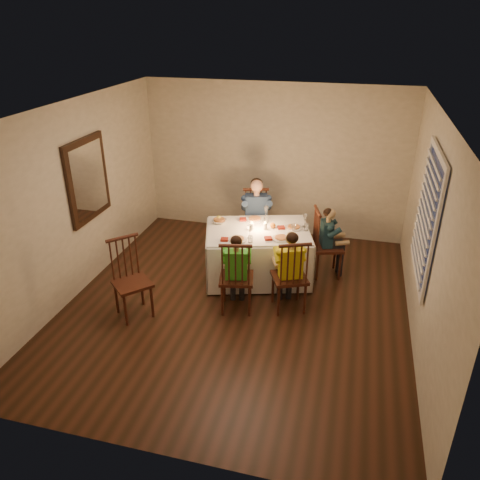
% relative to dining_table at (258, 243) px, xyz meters
% --- Properties ---
extents(ground, '(5.00, 5.00, 0.00)m').
position_rel_dining_table_xyz_m(ground, '(-0.10, -0.80, -0.55)').
color(ground, black).
rests_on(ground, ground).
extents(wall_left, '(0.02, 5.00, 2.60)m').
position_rel_dining_table_xyz_m(wall_left, '(-2.35, -0.80, 0.75)').
color(wall_left, beige).
rests_on(wall_left, ground).
extents(wall_right, '(0.02, 5.00, 2.60)m').
position_rel_dining_table_xyz_m(wall_right, '(2.15, -0.80, 0.75)').
color(wall_right, beige).
rests_on(wall_right, ground).
extents(wall_back, '(4.50, 0.02, 2.60)m').
position_rel_dining_table_xyz_m(wall_back, '(-0.10, 1.70, 0.75)').
color(wall_back, beige).
rests_on(wall_back, ground).
extents(ceiling, '(5.00, 5.00, 0.00)m').
position_rel_dining_table_xyz_m(ceiling, '(-0.10, -0.80, 2.05)').
color(ceiling, white).
rests_on(ceiling, wall_back).
extents(dining_table, '(1.73, 1.45, 0.75)m').
position_rel_dining_table_xyz_m(dining_table, '(0.00, 0.00, 0.00)').
color(dining_table, white).
rests_on(dining_table, ground).
extents(chair_adult, '(0.53, 0.52, 1.06)m').
position_rel_dining_table_xyz_m(chair_adult, '(-0.20, 0.76, -0.55)').
color(chair_adult, '#34160E').
rests_on(chair_adult, ground).
extents(chair_near_left, '(0.51, 0.49, 1.06)m').
position_rel_dining_table_xyz_m(chair_near_left, '(-0.09, -0.89, -0.55)').
color(chair_near_left, '#34160E').
rests_on(chair_near_left, ground).
extents(chair_near_right, '(0.56, 0.55, 1.06)m').
position_rel_dining_table_xyz_m(chair_near_right, '(0.58, -0.71, -0.55)').
color(chair_near_right, '#34160E').
rests_on(chair_near_right, ground).
extents(chair_end, '(0.52, 0.53, 1.06)m').
position_rel_dining_table_xyz_m(chair_end, '(0.99, 0.33, -0.55)').
color(chair_end, '#34160E').
rests_on(chair_end, ground).
extents(chair_extra, '(0.60, 0.61, 1.07)m').
position_rel_dining_table_xyz_m(chair_extra, '(-1.34, -1.36, -0.55)').
color(chair_extra, '#34160E').
rests_on(chair_extra, ground).
extents(adult, '(0.57, 0.54, 1.27)m').
position_rel_dining_table_xyz_m(adult, '(-0.20, 0.76, -0.55)').
color(adult, navy).
rests_on(adult, ground).
extents(child_green, '(0.43, 0.41, 1.10)m').
position_rel_dining_table_xyz_m(child_green, '(-0.09, -0.89, -0.55)').
color(child_green, green).
rests_on(child_green, ground).
extents(child_yellow, '(0.50, 0.48, 1.13)m').
position_rel_dining_table_xyz_m(child_yellow, '(0.58, -0.71, -0.55)').
color(child_yellow, yellow).
rests_on(child_yellow, ground).
extents(child_teal, '(0.41, 0.43, 1.08)m').
position_rel_dining_table_xyz_m(child_teal, '(0.99, 0.33, -0.55)').
color(child_teal, '#18333C').
rests_on(child_teal, ground).
extents(setting_adult, '(0.32, 0.32, 0.02)m').
position_rel_dining_table_xyz_m(setting_adult, '(-0.12, 0.32, 0.23)').
color(setting_adult, silver).
rests_on(setting_adult, dining_table).
extents(setting_green, '(0.32, 0.32, 0.02)m').
position_rel_dining_table_xyz_m(setting_green, '(-0.20, -0.41, 0.23)').
color(setting_green, silver).
rests_on(setting_green, dining_table).
extents(setting_yellow, '(0.32, 0.32, 0.02)m').
position_rel_dining_table_xyz_m(setting_yellow, '(0.38, -0.23, 0.23)').
color(setting_yellow, silver).
rests_on(setting_yellow, dining_table).
extents(setting_teal, '(0.32, 0.32, 0.02)m').
position_rel_dining_table_xyz_m(setting_teal, '(0.49, 0.17, 0.23)').
color(setting_teal, silver).
rests_on(setting_teal, dining_table).
extents(candle_left, '(0.06, 0.06, 0.10)m').
position_rel_dining_table_xyz_m(candle_left, '(-0.09, -0.03, 0.27)').
color(candle_left, silver).
rests_on(candle_left, dining_table).
extents(candle_right, '(0.06, 0.06, 0.10)m').
position_rel_dining_table_xyz_m(candle_right, '(0.10, 0.03, 0.27)').
color(candle_right, silver).
rests_on(candle_right, dining_table).
extents(squash, '(0.09, 0.09, 0.09)m').
position_rel_dining_table_xyz_m(squash, '(-0.63, 0.14, 0.27)').
color(squash, yellow).
rests_on(squash, dining_table).
extents(orange_fruit, '(0.08, 0.08, 0.08)m').
position_rel_dining_table_xyz_m(orange_fruit, '(0.19, 0.11, 0.26)').
color(orange_fruit, orange).
rests_on(orange_fruit, dining_table).
extents(serving_bowl, '(0.22, 0.22, 0.05)m').
position_rel_dining_table_xyz_m(serving_bowl, '(-0.61, 0.08, 0.25)').
color(serving_bowl, silver).
rests_on(serving_bowl, dining_table).
extents(wall_mirror, '(0.06, 0.95, 1.15)m').
position_rel_dining_table_xyz_m(wall_mirror, '(-2.32, -0.50, 0.95)').
color(wall_mirror, black).
rests_on(wall_mirror, wall_left).
extents(window_blinds, '(0.07, 1.34, 1.54)m').
position_rel_dining_table_xyz_m(window_blinds, '(2.10, -0.70, 0.95)').
color(window_blinds, '#0C1733').
rests_on(window_blinds, wall_right).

